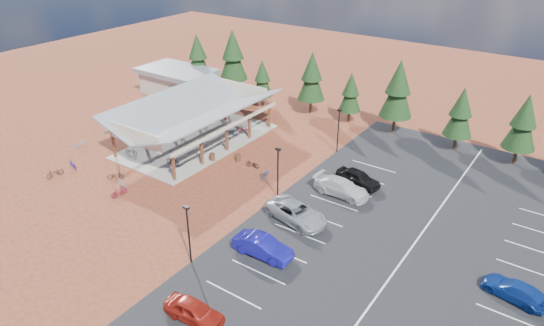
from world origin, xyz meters
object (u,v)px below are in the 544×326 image
(bike_9, at_px, (80,143))
(outbuilding, at_px, (177,81))
(trash_bin_1, at_px, (238,157))
(bike_13, at_px, (122,183))
(bike_14, at_px, (265,174))
(bike_8, at_px, (55,173))
(bike_12, at_px, (116,175))
(car_3, at_px, (341,187))
(car_1, at_px, (263,247))
(bike_10, at_px, (73,164))
(bike_6, at_px, (232,131))
(car_7, at_px, (515,290))
(bike_2, at_px, (203,124))
(bike_11, at_px, (119,191))
(bike_4, at_px, (173,161))
(car_2, at_px, (296,213))
(car_4, at_px, (358,178))
(bike_7, at_px, (243,129))
(bike_16, at_px, (253,164))
(bike_5, at_px, (205,141))
(bike_0, at_px, (131,151))
(bike_pavilion, at_px, (195,111))
(lamp_post_1, at_px, (278,169))
(bike_1, at_px, (183,139))
(lamp_post_2, at_px, (338,128))
(car_0, at_px, (194,311))
(bike_3, at_px, (227,117))

(bike_9, bearing_deg, outbuilding, -59.52)
(trash_bin_1, relative_size, bike_13, 0.55)
(bike_14, bearing_deg, bike_8, -158.54)
(bike_12, distance_m, car_3, 22.92)
(car_1, bearing_deg, bike_10, 86.55)
(bike_8, bearing_deg, trash_bin_1, 51.41)
(bike_6, xyz_separation_m, car_7, (34.15, -10.45, 0.10))
(bike_2, height_order, bike_11, bike_11)
(outbuilding, height_order, bike_14, outbuilding)
(bike_4, bearing_deg, bike_8, 133.89)
(bike_9, height_order, car_2, car_2)
(trash_bin_1, distance_m, car_1, 16.84)
(outbuilding, distance_m, car_4, 35.68)
(bike_7, bearing_deg, car_7, -121.99)
(trash_bin_1, bearing_deg, car_4, 11.34)
(bike_10, xyz_separation_m, bike_16, (15.62, 11.09, -0.03))
(bike_7, bearing_deg, bike_5, 151.34)
(outbuilding, bearing_deg, bike_14, -27.84)
(bike_0, height_order, bike_12, bike_0)
(trash_bin_1, xyz_separation_m, car_2, (11.50, -6.23, 0.42))
(car_2, bearing_deg, bike_pavilion, 79.62)
(car_4, bearing_deg, bike_0, 118.55)
(lamp_post_1, relative_size, bike_13, 3.14)
(bike_1, distance_m, bike_10, 12.46)
(bike_0, height_order, car_3, car_3)
(lamp_post_2, height_order, bike_4, lamp_post_2)
(bike_4, height_order, bike_6, bike_6)
(lamp_post_2, bearing_deg, bike_5, -151.29)
(bike_2, xyz_separation_m, bike_5, (3.80, -3.81, 0.04))
(bike_1, relative_size, car_1, 0.30)
(bike_4, bearing_deg, bike_5, 1.99)
(bike_13, relative_size, car_0, 0.38)
(trash_bin_1, bearing_deg, lamp_post_2, 46.50)
(lamp_post_2, height_order, car_4, lamp_post_2)
(bike_8, bearing_deg, bike_13, 24.11)
(lamp_post_2, bearing_deg, bike_7, -170.08)
(bike_6, xyz_separation_m, car_0, (17.02, -24.87, 0.18))
(bike_0, bearing_deg, bike_pavilion, -36.33)
(bike_11, height_order, car_4, car_4)
(trash_bin_1, bearing_deg, car_0, -58.62)
(bike_0, distance_m, bike_12, 5.44)
(bike_pavilion, distance_m, bike_5, 3.62)
(bike_11, xyz_separation_m, bike_13, (-1.04, 1.26, -0.04))
(bike_9, bearing_deg, bike_pavilion, -118.91)
(bike_13, relative_size, bike_16, 1.03)
(bike_3, height_order, bike_14, bike_3)
(outbuilding, height_order, bike_3, outbuilding)
(bike_12, bearing_deg, bike_9, 28.58)
(lamp_post_2, relative_size, bike_7, 2.98)
(bike_pavilion, relative_size, bike_4, 10.79)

